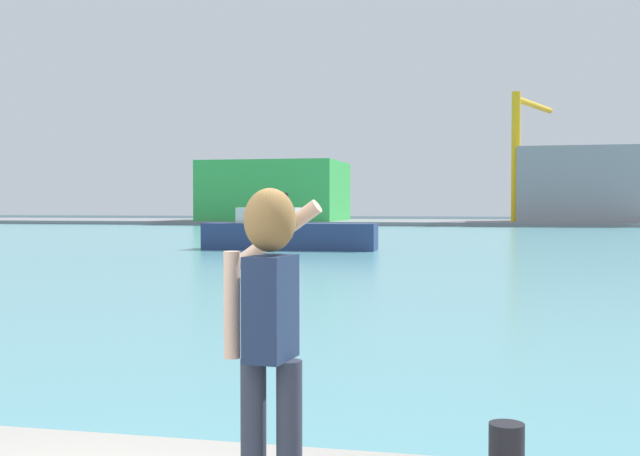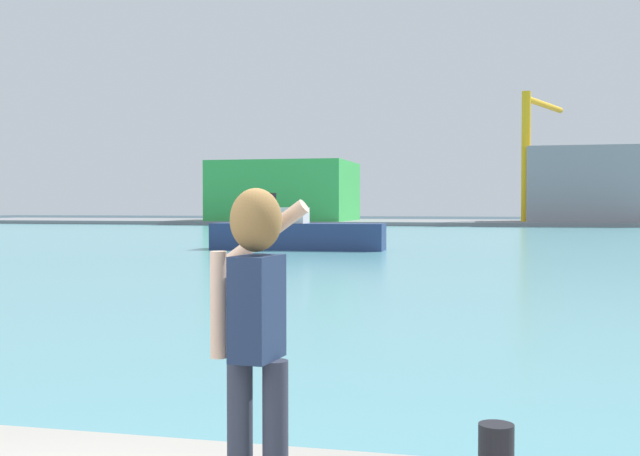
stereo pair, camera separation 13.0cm
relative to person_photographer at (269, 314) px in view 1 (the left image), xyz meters
The scene contains 9 objects.
ground_plane 49.16m from the person_photographer, 91.26° to the left, with size 220.00×220.00×0.00m, color #334751.
harbor_water 51.16m from the person_photographer, 91.21° to the left, with size 140.00×100.00×0.02m, color #599EA8.
far_shore_dock 91.14m from the person_photographer, 90.68° to the left, with size 140.00×20.00×0.44m, color gray.
person_photographer is the anchor object (origin of this frame).
harbor_bollard 1.75m from the person_photographer, 33.37° to the left, with size 0.22×0.22×0.32m, color black.
boat_moored 35.59m from the person_photographer, 104.83° to the left, with size 8.87×2.40×2.15m.
warehouse_left 91.99m from the person_photographer, 105.81° to the left, with size 16.32×13.08×7.16m, color green.
warehouse_right 89.85m from the person_photographer, 83.05° to the left, with size 14.51×11.05×8.30m, color gray.
port_crane 89.43m from the person_photographer, 87.28° to the left, with size 5.29×12.95×14.66m.
Camera 1 is at (2.25, -3.13, 2.27)m, focal length 43.87 mm.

